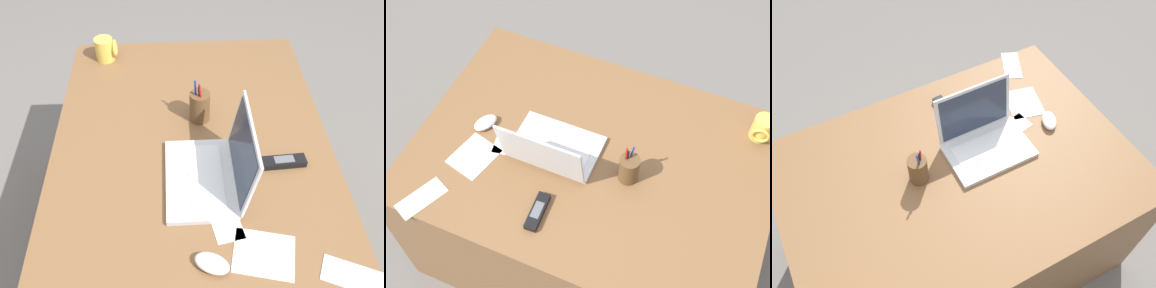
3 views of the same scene
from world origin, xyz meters
TOP-DOWN VIEW (x-y plane):
  - ground_plane at (0.00, 0.00)m, footprint 6.00×6.00m
  - desk at (0.00, 0.00)m, footprint 1.34×0.96m
  - laptop at (0.14, 0.06)m, footprint 0.33×0.26m
  - computer_mouse at (0.44, 0.03)m, footprint 0.10×0.11m
  - cordless_phone at (0.09, 0.30)m, footprint 0.05×0.15m
  - pen_holder at (-0.15, 0.03)m, footprint 0.07×0.07m
  - paper_note_near_laptop at (0.41, 0.17)m, footprint 0.18×0.20m
  - paper_note_left at (0.32, 0.09)m, footprint 0.10×0.10m
  - paper_note_right at (0.49, 0.41)m, footprint 0.15×0.19m

SIDE VIEW (x-z plane):
  - ground_plane at x=0.00m, z-range 0.00..0.00m
  - desk at x=0.00m, z-range 0.00..0.70m
  - paper_note_near_laptop at x=0.41m, z-range 0.70..0.71m
  - paper_note_left at x=0.32m, z-range 0.70..0.71m
  - paper_note_right at x=0.49m, z-range 0.70..0.71m
  - cordless_phone at x=0.09m, z-range 0.70..0.73m
  - computer_mouse at x=0.44m, z-range 0.70..0.74m
  - laptop at x=0.14m, z-range 0.64..0.87m
  - pen_holder at x=-0.15m, z-range 0.68..0.85m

